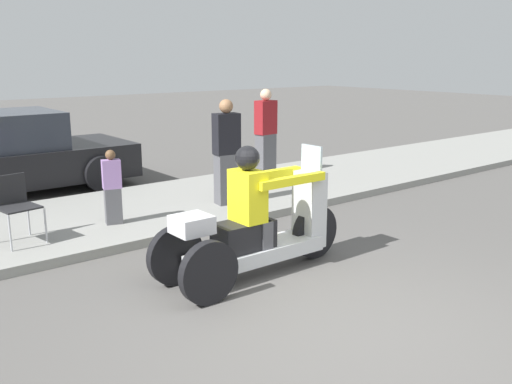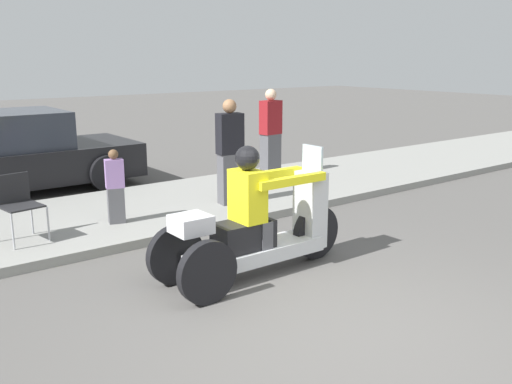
{
  "view_description": "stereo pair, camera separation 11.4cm",
  "coord_description": "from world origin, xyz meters",
  "px_view_note": "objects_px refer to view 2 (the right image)",
  "views": [
    {
      "loc": [
        -3.5,
        -3.0,
        2.35
      ],
      "look_at": [
        0.17,
        1.63,
        0.94
      ],
      "focal_mm": 40.0,
      "sensor_mm": 36.0,
      "label": 1
    },
    {
      "loc": [
        -3.41,
        -3.07,
        2.35
      ],
      "look_at": [
        0.17,
        1.63,
        0.94
      ],
      "focal_mm": 40.0,
      "sensor_mm": 36.0,
      "label": 2
    }
  ],
  "objects_px": {
    "spectator_mid_group": "(230,154)",
    "spectator_far_back": "(271,134)",
    "motorcycle_trike": "(256,230)",
    "folding_chair_curbside": "(17,200)",
    "spectator_by_tree": "(115,188)"
  },
  "relations": [
    {
      "from": "spectator_mid_group",
      "to": "spectator_far_back",
      "type": "relative_size",
      "value": 0.98
    },
    {
      "from": "motorcycle_trike",
      "to": "spectator_far_back",
      "type": "height_order",
      "value": "spectator_far_back"
    },
    {
      "from": "spectator_far_back",
      "to": "folding_chair_curbside",
      "type": "bearing_deg",
      "value": -166.42
    },
    {
      "from": "folding_chair_curbside",
      "to": "motorcycle_trike",
      "type": "bearing_deg",
      "value": -53.63
    },
    {
      "from": "motorcycle_trike",
      "to": "folding_chair_curbside",
      "type": "xyz_separation_m",
      "value": [
        -1.81,
        2.46,
        0.11
      ]
    },
    {
      "from": "spectator_mid_group",
      "to": "spectator_by_tree",
      "type": "relative_size",
      "value": 1.58
    },
    {
      "from": "spectator_far_back",
      "to": "folding_chair_curbside",
      "type": "distance_m",
      "value": 5.09
    },
    {
      "from": "spectator_far_back",
      "to": "spectator_by_tree",
      "type": "distance_m",
      "value": 3.88
    },
    {
      "from": "motorcycle_trike",
      "to": "spectator_far_back",
      "type": "distance_m",
      "value": 4.82
    },
    {
      "from": "spectator_mid_group",
      "to": "spectator_far_back",
      "type": "bearing_deg",
      "value": 35.32
    },
    {
      "from": "motorcycle_trike",
      "to": "spectator_by_tree",
      "type": "height_order",
      "value": "motorcycle_trike"
    },
    {
      "from": "spectator_mid_group",
      "to": "spectator_far_back",
      "type": "distance_m",
      "value": 2.24
    },
    {
      "from": "spectator_far_back",
      "to": "spectator_mid_group",
      "type": "bearing_deg",
      "value": -144.68
    },
    {
      "from": "spectator_far_back",
      "to": "spectator_by_tree",
      "type": "height_order",
      "value": "spectator_far_back"
    },
    {
      "from": "spectator_by_tree",
      "to": "folding_chair_curbside",
      "type": "relative_size",
      "value": 1.24
    }
  ]
}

